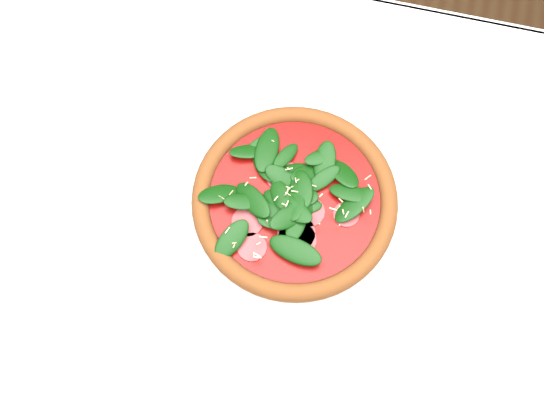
# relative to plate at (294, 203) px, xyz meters

# --- Properties ---
(ground) EXTENTS (6.00, 6.00, 0.00)m
(ground) POSITION_rel_plate_xyz_m (0.02, -0.04, -0.76)
(ground) COLOR brown
(ground) RESTS_ON ground
(dining_table) EXTENTS (1.21, 0.81, 0.75)m
(dining_table) POSITION_rel_plate_xyz_m (0.02, -0.04, -0.11)
(dining_table) COLOR white
(dining_table) RESTS_ON ground
(plate) EXTENTS (0.32, 0.32, 0.01)m
(plate) POSITION_rel_plate_xyz_m (0.00, 0.00, 0.00)
(plate) COLOR white
(plate) RESTS_ON dining_table
(pizza) EXTENTS (0.36, 0.36, 0.04)m
(pizza) POSITION_rel_plate_xyz_m (0.00, 0.00, 0.02)
(pizza) COLOR #9D5A26
(pizza) RESTS_ON plate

